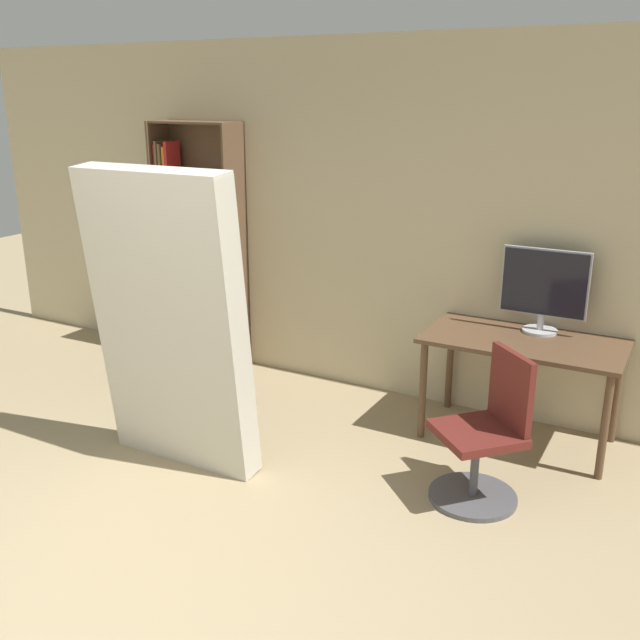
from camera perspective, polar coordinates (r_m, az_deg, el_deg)
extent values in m
cube|color=#C6B793|center=(5.50, 4.44, 7.80)|extent=(8.00, 0.06, 2.70)
cube|color=brown|center=(4.93, 15.99, -1.66)|extent=(1.30, 0.69, 0.03)
cylinder|color=brown|center=(4.95, 8.22, -5.57)|extent=(0.05, 0.05, 0.70)
cylinder|color=brown|center=(4.72, 21.81, -7.96)|extent=(0.05, 0.05, 0.70)
cylinder|color=brown|center=(5.45, 10.35, -3.46)|extent=(0.05, 0.05, 0.70)
cylinder|color=brown|center=(5.24, 22.66, -5.50)|extent=(0.05, 0.05, 0.70)
cylinder|color=#B7B7BC|center=(5.10, 17.17, -0.81)|extent=(0.24, 0.24, 0.02)
cylinder|color=#B7B7BC|center=(5.08, 17.23, -0.12)|extent=(0.04, 0.04, 0.11)
cube|color=#B7B7BC|center=(5.01, 17.53, 2.87)|extent=(0.58, 0.02, 0.46)
cube|color=black|center=(5.01, 17.51, 2.86)|extent=(0.55, 0.03, 0.44)
cylinder|color=#4C4C51|center=(4.44, 12.10, -13.62)|extent=(0.52, 0.52, 0.03)
cylinder|color=#4C4C51|center=(4.34, 12.28, -11.35)|extent=(0.05, 0.05, 0.37)
cube|color=#591E19|center=(4.24, 12.46, -8.86)|extent=(0.62, 0.62, 0.05)
cube|color=#591E19|center=(4.24, 15.04, -5.37)|extent=(0.32, 0.30, 0.45)
cube|color=brown|center=(6.45, -12.25, 6.09)|extent=(0.02, 0.30, 2.07)
cube|color=brown|center=(5.98, -6.66, 5.48)|extent=(0.02, 0.30, 2.07)
cube|color=brown|center=(6.32, -8.76, 6.05)|extent=(0.78, 0.02, 2.07)
cube|color=brown|center=(6.50, -9.10, -3.09)|extent=(0.75, 0.27, 0.02)
cube|color=brown|center=(6.33, -9.32, 1.25)|extent=(0.75, 0.27, 0.02)
cube|color=brown|center=(6.21, -9.56, 5.80)|extent=(0.75, 0.27, 0.02)
cube|color=brown|center=(6.13, -9.81, 10.51)|extent=(0.75, 0.27, 0.02)
cube|color=brown|center=(6.08, -10.07, 15.31)|extent=(0.75, 0.27, 0.02)
cube|color=silver|center=(6.63, -11.61, -1.10)|extent=(0.04, 0.21, 0.35)
cube|color=#232328|center=(6.62, -11.18, -0.93)|extent=(0.03, 0.21, 0.39)
cube|color=red|center=(6.56, -11.25, -1.32)|extent=(0.02, 0.15, 0.34)
cube|color=red|center=(6.56, -10.82, -1.22)|extent=(0.04, 0.17, 0.36)
cube|color=brown|center=(6.54, -10.61, -1.18)|extent=(0.02, 0.16, 0.38)
cube|color=#1E4C9E|center=(6.49, -10.60, -1.20)|extent=(0.04, 0.15, 0.41)
cube|color=#287A38|center=(6.53, -11.65, 3.30)|extent=(0.02, 0.18, 0.35)
cube|color=#232328|center=(6.49, -11.63, 3.16)|extent=(0.02, 0.16, 0.34)
cube|color=silver|center=(6.48, -11.39, 3.54)|extent=(0.02, 0.19, 0.42)
cube|color=#287A38|center=(6.44, -11.32, 3.52)|extent=(0.02, 0.20, 0.44)
cube|color=#287A38|center=(6.38, -12.21, 7.88)|extent=(0.03, 0.22, 0.40)
cube|color=#232328|center=(6.34, -12.10, 8.02)|extent=(0.03, 0.16, 0.44)
cube|color=orange|center=(6.35, -11.62, 8.01)|extent=(0.03, 0.21, 0.43)
cube|color=#1E4C9E|center=(6.32, -11.49, 7.73)|extent=(0.02, 0.22, 0.38)
cube|color=#287A38|center=(6.31, -11.13, 7.82)|extent=(0.03, 0.22, 0.40)
cube|color=teal|center=(6.28, -10.85, 7.41)|extent=(0.04, 0.18, 0.31)
cube|color=red|center=(6.33, -12.42, 12.13)|extent=(0.03, 0.22, 0.32)
cube|color=brown|center=(6.29, -12.38, 12.25)|extent=(0.02, 0.21, 0.35)
cube|color=brown|center=(6.27, -12.20, 12.13)|extent=(0.02, 0.19, 0.33)
cube|color=orange|center=(6.27, -11.81, 12.05)|extent=(0.02, 0.21, 0.31)
cube|color=red|center=(6.22, -11.73, 12.22)|extent=(0.03, 0.18, 0.35)
cube|color=beige|center=(4.44, -11.95, -0.31)|extent=(1.05, 0.37, 1.90)
cube|color=beige|center=(4.13, -6.46, -1.39)|extent=(0.01, 0.37, 1.86)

